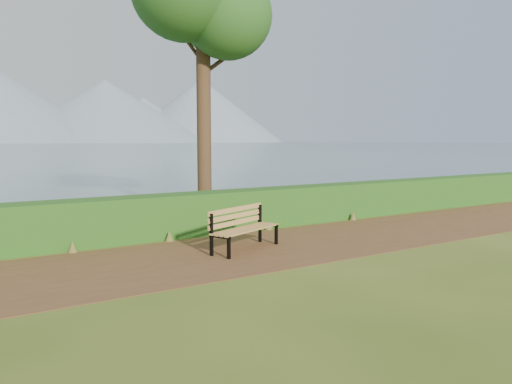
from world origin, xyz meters
TOP-DOWN VIEW (x-y plane):
  - ground at (0.00, 0.00)m, footprint 140.00×140.00m
  - path at (0.00, 0.30)m, footprint 40.00×3.40m
  - hedge at (0.00, 2.60)m, footprint 32.00×0.85m
  - bench at (-0.14, 0.45)m, footprint 1.84×1.14m

SIDE VIEW (x-z plane):
  - ground at x=0.00m, z-range 0.00..0.00m
  - path at x=0.00m, z-range 0.00..0.01m
  - hedge at x=0.00m, z-range 0.00..1.00m
  - bench at x=-0.14m, z-range 0.07..0.96m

